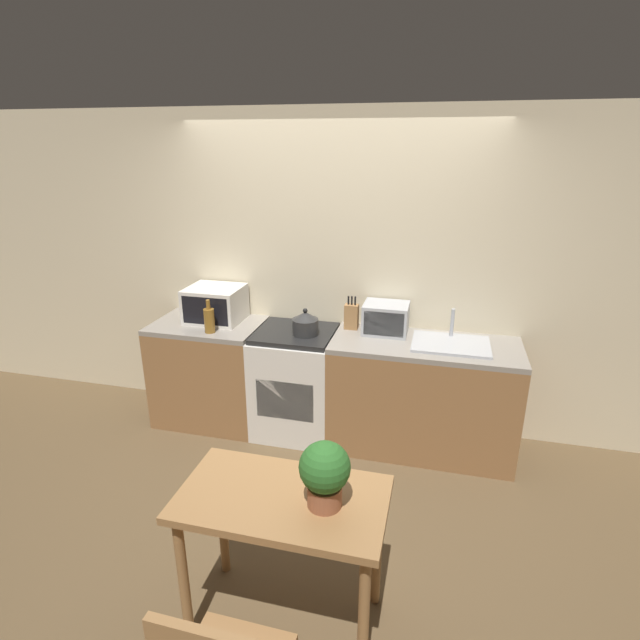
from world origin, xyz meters
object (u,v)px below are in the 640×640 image
at_px(toaster_oven, 386,318).
at_px(dining_table, 283,516).
at_px(bottle, 209,320).
at_px(microwave, 215,304).
at_px(stove_range, 296,382).
at_px(kettle, 305,323).

height_order(toaster_oven, dining_table, toaster_oven).
bearing_deg(bottle, microwave, 105.37).
bearing_deg(dining_table, stove_range, 104.86).
relative_size(stove_range, toaster_oven, 2.57).
bearing_deg(kettle, dining_table, -77.94).
bearing_deg(toaster_oven, stove_range, -168.31).
relative_size(microwave, dining_table, 0.46).
bearing_deg(microwave, kettle, -9.13).
distance_m(kettle, microwave, 0.84).
distance_m(bottle, toaster_oven, 1.40).
relative_size(microwave, toaster_oven, 1.29).
xyz_separation_m(stove_range, kettle, (0.10, -0.04, 0.54)).
distance_m(kettle, bottle, 0.76).
xyz_separation_m(kettle, microwave, (-0.83, 0.13, 0.05)).
bearing_deg(dining_table, kettle, 102.06).
xyz_separation_m(microwave, dining_table, (1.19, -1.85, -0.39)).
distance_m(stove_range, kettle, 0.56).
xyz_separation_m(bottle, dining_table, (1.12, -1.57, -0.35)).
relative_size(kettle, toaster_oven, 0.62).
bearing_deg(kettle, microwave, 170.87).
height_order(kettle, dining_table, kettle).
bearing_deg(microwave, stove_range, -6.93).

